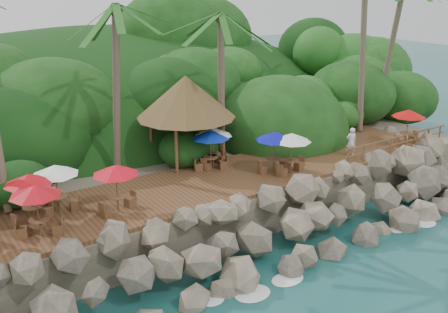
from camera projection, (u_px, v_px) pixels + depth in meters
ground at (304, 273)px, 21.85m from camera, size 140.00×140.00×0.00m
land_base at (138, 148)px, 34.01m from camera, size 32.00×25.20×2.10m
jungle_hill at (97, 135)px, 40.23m from camera, size 44.80×28.00×15.40m
seawall at (275, 230)px, 23.03m from camera, size 29.00×4.00×2.30m
terrace at (224, 179)px, 25.81m from camera, size 26.00×5.00×0.20m
jungle_foliage at (146, 168)px, 33.58m from camera, size 44.00×16.00×12.00m
foam_line at (299, 269)px, 22.07m from camera, size 25.20×0.80×0.06m
palapa at (186, 97)px, 27.00m from camera, size 5.22×5.22×4.60m
dining_clusters at (192, 151)px, 24.15m from camera, size 25.30×5.13×2.11m
railing at (397, 143)px, 29.04m from camera, size 8.30×0.10×1.00m
waiter at (351, 142)px, 28.62m from camera, size 0.68×0.56×1.60m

